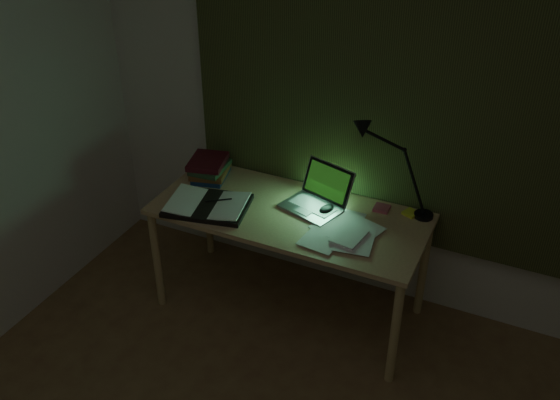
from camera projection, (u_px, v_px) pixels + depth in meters
The scene contains 11 objects.
wall_back at pixel (390, 98), 3.23m from camera, with size 3.50×0.00×2.50m, color silver.
curtain at pixel (392, 63), 3.09m from camera, with size 2.20×0.06×2.00m, color #32361B.
desk at pixel (289, 262), 3.54m from camera, with size 1.48×0.65×0.68m, color tan, non-canonical shape.
laptop at pixel (311, 192), 3.33m from camera, with size 0.31×0.35×0.22m, color #B9B8BD, non-canonical shape.
open_textbook at pixel (208, 205), 3.39m from camera, with size 0.44×0.31×0.04m, color white, non-canonical shape.
book_stack at pixel (210, 168), 3.64m from camera, with size 0.20×0.24×0.13m, color white, non-canonical shape.
loose_papers at pixel (342, 233), 3.18m from camera, with size 0.30×0.32×0.02m, color white, non-canonical shape.
mouse at pixel (326, 209), 3.35m from camera, with size 0.06×0.10×0.04m, color black.
sticky_yellow at pixel (411, 213), 3.34m from camera, with size 0.07×0.07×0.02m, color yellow.
sticky_pink at pixel (382, 208), 3.38m from camera, with size 0.08×0.08×0.02m, color #CA4E67.
desk_lamp at pixel (430, 172), 3.18m from camera, with size 0.37×0.28×0.55m, color black, non-canonical shape.
Camera 1 is at (0.76, -0.98, 2.51)m, focal length 40.00 mm.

